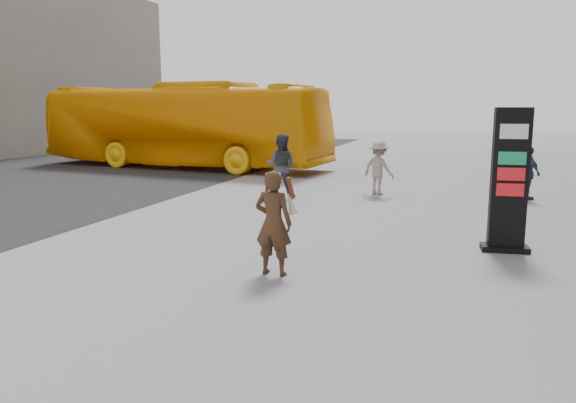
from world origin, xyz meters
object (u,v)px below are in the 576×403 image
(bus, at_px, (183,125))
(pedestrian_a, at_px, (281,166))
(woman, at_px, (274,222))
(info_pylon, at_px, (509,181))
(pedestrian_b, at_px, (379,168))
(pedestrian_c, at_px, (528,173))

(bus, relative_size, pedestrian_a, 6.93)
(woman, height_order, pedestrian_a, pedestrian_a)
(woman, distance_m, pedestrian_a, 7.69)
(info_pylon, relative_size, bus, 0.21)
(woman, height_order, bus, bus)
(woman, bearing_deg, pedestrian_b, -89.39)
(pedestrian_a, height_order, pedestrian_c, pedestrian_a)
(info_pylon, distance_m, bus, 16.88)
(pedestrian_c, bearing_deg, woman, 117.51)
(info_pylon, bearing_deg, pedestrian_c, 75.46)
(woman, height_order, pedestrian_b, woman)
(pedestrian_b, bearing_deg, info_pylon, 146.42)
(pedestrian_b, bearing_deg, woman, 114.88)
(info_pylon, height_order, woman, info_pylon)
(info_pylon, xyz_separation_m, pedestrian_b, (-3.40, 6.02, -0.53))
(woman, xyz_separation_m, bus, (-9.11, 13.75, 0.95))
(woman, xyz_separation_m, pedestrian_c, (4.62, 9.20, -0.11))
(info_pylon, distance_m, woman, 4.67)
(info_pylon, xyz_separation_m, pedestrian_a, (-6.08, 4.53, -0.41))
(info_pylon, height_order, pedestrian_c, info_pylon)
(pedestrian_c, bearing_deg, pedestrian_a, 69.29)
(pedestrian_a, distance_m, pedestrian_c, 7.24)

